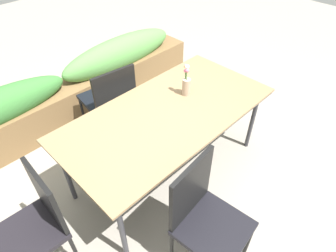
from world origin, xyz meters
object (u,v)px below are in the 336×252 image
object	(u,v)px
dining_table	(168,116)
chair_far_side	(110,98)
chair_end_left	(37,222)
flower_vase	(186,83)
chair_near_left	(204,215)
planter_box	(68,93)

from	to	relation	value
dining_table	chair_far_side	distance (m)	0.80
chair_end_left	flower_vase	xyz separation A→B (m)	(1.54, 0.07, 0.34)
flower_vase	chair_near_left	bearing A→B (deg)	-131.09
dining_table	chair_near_left	bearing A→B (deg)	-119.27
chair_far_side	chair_end_left	bearing A→B (deg)	-139.86
chair_end_left	chair_near_left	distance (m)	1.12
dining_table	chair_end_left	world-z (taller)	chair_end_left
chair_end_left	chair_near_left	xyz separation A→B (m)	(0.81, -0.77, 0.02)
planter_box	flower_vase	bearing A→B (deg)	-69.07
chair_far_side	dining_table	bearing A→B (deg)	-78.63
chair_far_side	chair_near_left	distance (m)	1.59
chair_far_side	planter_box	xyz separation A→B (m)	(-0.16, 0.63, -0.17)
chair_end_left	planter_box	bearing A→B (deg)	-33.78
dining_table	chair_end_left	bearing A→B (deg)	-179.86
chair_near_left	flower_vase	world-z (taller)	flower_vase
chair_end_left	chair_far_side	size ratio (longest dim) A/B	1.02
chair_far_side	chair_near_left	size ratio (longest dim) A/B	0.94
chair_far_side	chair_near_left	bearing A→B (deg)	-96.62
chair_near_left	planter_box	bearing A→B (deg)	-101.04
dining_table	flower_vase	xyz separation A→B (m)	(0.30, 0.07, 0.17)
flower_vase	chair_far_side	bearing A→B (deg)	116.82
chair_end_left	chair_near_left	world-z (taller)	chair_near_left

